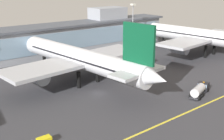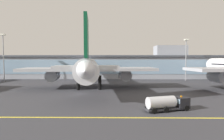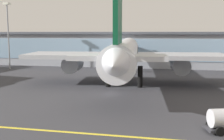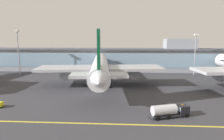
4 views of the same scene
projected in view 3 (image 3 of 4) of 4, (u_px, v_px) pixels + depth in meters
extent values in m
plane|color=#38383D|center=(111.00, 94.00, 55.14)|extent=(186.92, 186.92, 0.00)
cube|color=yellow|center=(73.00, 132.00, 33.79)|extent=(149.53, 0.50, 0.01)
cube|color=#9399A3|center=(138.00, 50.00, 99.17)|extent=(133.51, 12.00, 11.37)
cube|color=#84A3BC|center=(135.00, 50.00, 93.22)|extent=(128.17, 0.20, 7.28)
cube|color=#4C515B|center=(138.00, 33.00, 98.36)|extent=(136.51, 14.00, 0.80)
cylinder|color=black|center=(108.00, 76.00, 61.99)|extent=(1.10, 1.10, 4.71)
cylinder|color=black|center=(140.00, 77.00, 61.32)|extent=(1.10, 1.10, 4.71)
cylinder|color=black|center=(128.00, 64.00, 84.93)|extent=(1.10, 1.10, 4.71)
cylinder|color=silver|center=(125.00, 52.00, 65.03)|extent=(11.38, 51.64, 5.89)
cone|color=silver|center=(129.00, 47.00, 92.08)|extent=(6.13, 5.87, 5.59)
cone|color=silver|center=(115.00, 64.00, 37.63)|extent=(5.67, 6.98, 5.00)
cube|color=#84A3BC|center=(129.00, 44.00, 88.18)|extent=(4.83, 4.57, 1.77)
cube|color=black|center=(125.00, 51.00, 64.97)|extent=(10.56, 43.49, 0.47)
cube|color=#B7BAC1|center=(125.00, 56.00, 65.13)|extent=(47.11, 17.21, 0.94)
cylinder|color=#999EA8|center=(73.00, 64.00, 68.49)|extent=(4.82, 7.08, 4.12)
cylinder|color=#999EA8|center=(180.00, 65.00, 66.04)|extent=(4.82, 7.08, 4.12)
cube|color=#0C4C2D|center=(118.00, 12.00, 41.74)|extent=(1.70, 9.26, 9.42)
cube|color=#B7BAC1|center=(118.00, 57.00, 42.65)|extent=(15.26, 7.20, 0.75)
cylinder|color=black|center=(210.00, 124.00, 35.09)|extent=(1.14, 0.61, 1.10)
cylinder|color=black|center=(220.00, 132.00, 32.53)|extent=(1.14, 0.61, 1.10)
cylinder|color=gray|center=(8.00, 37.00, 91.00)|extent=(0.44, 0.44, 20.75)
cube|color=silver|center=(7.00, 4.00, 89.57)|extent=(1.80, 1.80, 0.70)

